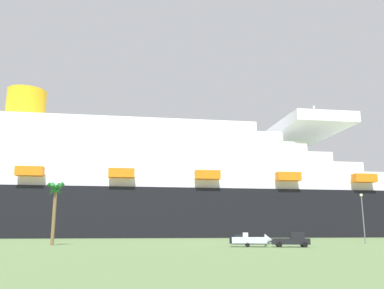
{
  "coord_description": "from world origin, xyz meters",
  "views": [
    {
      "loc": [
        -9.32,
        -76.08,
        2.6
      ],
      "look_at": [
        1.09,
        27.77,
        24.81
      ],
      "focal_mm": 37.49,
      "sensor_mm": 36.0,
      "label": 1
    }
  ],
  "objects_px": {
    "cruise_ship": "(127,191)",
    "street_lamp": "(363,212)",
    "small_boat_on_trailer": "(254,240)",
    "parked_car_yellow_taxi": "(241,238)",
    "pickup_truck": "(292,240)",
    "palm_tree": "(55,196)"
  },
  "relations": [
    {
      "from": "cruise_ship",
      "to": "street_lamp",
      "type": "distance_m",
      "value": 87.98
    },
    {
      "from": "pickup_truck",
      "to": "small_boat_on_trailer",
      "type": "relative_size",
      "value": 0.81
    },
    {
      "from": "cruise_ship",
      "to": "palm_tree",
      "type": "distance_m",
      "value": 74.69
    },
    {
      "from": "cruise_ship",
      "to": "parked_car_yellow_taxi",
      "type": "relative_size",
      "value": 58.15
    },
    {
      "from": "small_boat_on_trailer",
      "to": "palm_tree",
      "type": "distance_m",
      "value": 34.55
    },
    {
      "from": "small_boat_on_trailer",
      "to": "palm_tree",
      "type": "height_order",
      "value": "palm_tree"
    },
    {
      "from": "pickup_truck",
      "to": "small_boat_on_trailer",
      "type": "xyz_separation_m",
      "value": [
        -5.65,
        1.15,
        -0.08
      ]
    },
    {
      "from": "small_boat_on_trailer",
      "to": "parked_car_yellow_taxi",
      "type": "height_order",
      "value": "small_boat_on_trailer"
    },
    {
      "from": "cruise_ship",
      "to": "palm_tree",
      "type": "height_order",
      "value": "cruise_ship"
    },
    {
      "from": "small_boat_on_trailer",
      "to": "parked_car_yellow_taxi",
      "type": "relative_size",
      "value": 1.5
    },
    {
      "from": "small_boat_on_trailer",
      "to": "cruise_ship",
      "type": "bearing_deg",
      "value": 106.38
    },
    {
      "from": "cruise_ship",
      "to": "street_lamp",
      "type": "bearing_deg",
      "value": -56.36
    },
    {
      "from": "street_lamp",
      "to": "parked_car_yellow_taxi",
      "type": "distance_m",
      "value": 24.19
    },
    {
      "from": "pickup_truck",
      "to": "palm_tree",
      "type": "relative_size",
      "value": 0.55
    },
    {
      "from": "parked_car_yellow_taxi",
      "to": "pickup_truck",
      "type": "bearing_deg",
      "value": -83.34
    },
    {
      "from": "pickup_truck",
      "to": "parked_car_yellow_taxi",
      "type": "distance_m",
      "value": 23.26
    },
    {
      "from": "pickup_truck",
      "to": "small_boat_on_trailer",
      "type": "bearing_deg",
      "value": 168.54
    },
    {
      "from": "pickup_truck",
      "to": "street_lamp",
      "type": "relative_size",
      "value": 0.64
    },
    {
      "from": "palm_tree",
      "to": "cruise_ship",
      "type": "bearing_deg",
      "value": 84.0
    },
    {
      "from": "cruise_ship",
      "to": "pickup_truck",
      "type": "xyz_separation_m",
      "value": [
        30.22,
        -84.74,
        -15.09
      ]
    },
    {
      "from": "cruise_ship",
      "to": "pickup_truck",
      "type": "relative_size",
      "value": 47.74
    },
    {
      "from": "pickup_truck",
      "to": "parked_car_yellow_taxi",
      "type": "bearing_deg",
      "value": 96.66
    }
  ]
}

